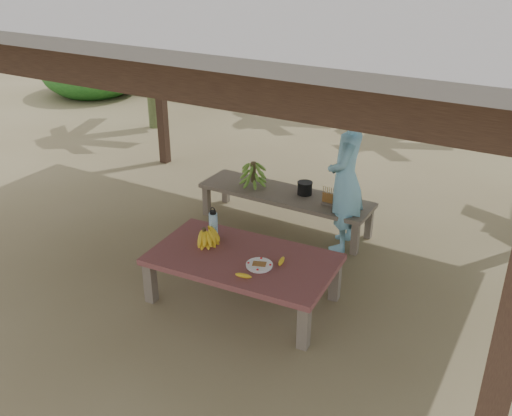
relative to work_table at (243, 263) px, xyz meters
The scene contains 14 objects.
ground 0.67m from the work_table, 128.49° to the left, with size 80.00×80.00×0.00m, color brown.
pavilion 2.40m from the work_table, 130.74° to the left, with size 6.60×5.60×2.95m.
work_table is the anchor object (origin of this frame).
bench 1.71m from the work_table, 103.42° to the left, with size 2.20×0.60×0.45m.
ripe_banana_bunch 0.51m from the work_table, behind, with size 0.31×0.26×0.19m, color yellow, non-canonical shape.
plate 0.26m from the work_table, 19.40° to the right, with size 0.26×0.26×0.04m.
loose_banana_front 0.39m from the work_table, 57.60° to the right, with size 0.04×0.16×0.04m, color yellow.
loose_banana_side 0.40m from the work_table, 12.38° to the left, with size 0.04×0.14×0.04m, color yellow.
water_flask 0.57m from the work_table, 156.01° to the left, with size 0.09×0.09×0.33m.
green_banana_stalk 1.88m from the work_table, 117.11° to the left, with size 0.29×0.29×0.34m, color #598C2D, non-canonical shape.
cooking_pot 1.77m from the work_table, 95.65° to the left, with size 0.18×0.18×0.15m, color black.
skewer_rack 1.63m from the work_table, 82.88° to the left, with size 0.18×0.08×0.24m, color #A57F47, non-canonical shape.
woman 1.65m from the work_table, 74.40° to the left, with size 0.63×0.41×1.73m, color #73B6D9.
hut 9.70m from the work_table, 119.84° to the left, with size 4.40×3.43×2.85m.
Camera 1 is at (2.84, -4.49, 3.33)m, focal length 40.00 mm.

